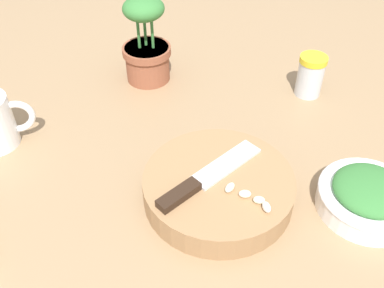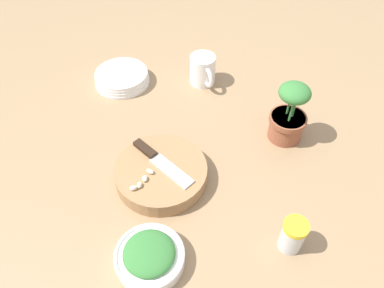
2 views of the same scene
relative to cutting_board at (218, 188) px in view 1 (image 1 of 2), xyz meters
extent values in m
plane|color=#997A56|center=(-0.09, 0.09, -0.02)|extent=(5.00, 5.00, 0.00)
cylinder|color=#9E754C|center=(0.00, 0.00, 0.00)|extent=(0.24, 0.24, 0.04)
cube|color=black|center=(-0.07, -0.03, 0.03)|extent=(0.07, 0.06, 0.01)
cube|color=silver|center=(0.02, 0.03, 0.02)|extent=(0.12, 0.10, 0.01)
ellipsoid|color=silver|center=(0.01, -0.03, 0.03)|extent=(0.02, 0.02, 0.01)
ellipsoid|color=#F1E4C4|center=(0.03, -0.04, 0.03)|extent=(0.02, 0.02, 0.01)
ellipsoid|color=#ECEBC5|center=(0.05, -0.06, 0.03)|extent=(0.02, 0.02, 0.01)
ellipsoid|color=white|center=(0.05, -0.07, 0.03)|extent=(0.01, 0.02, 0.01)
cylinder|color=white|center=(0.22, -0.05, -0.01)|extent=(0.15, 0.15, 0.03)
torus|color=white|center=(0.22, -0.05, 0.01)|extent=(0.15, 0.15, 0.01)
ellipsoid|color=#387A38|center=(0.22, -0.05, 0.02)|extent=(0.11, 0.11, 0.03)
cylinder|color=silver|center=(0.24, 0.26, 0.02)|extent=(0.05, 0.05, 0.07)
cylinder|color=yellow|center=(0.24, 0.26, 0.06)|extent=(0.06, 0.06, 0.01)
torus|color=white|center=(-0.33, 0.19, 0.03)|extent=(0.07, 0.02, 0.07)
cylinder|color=#935138|center=(-0.08, 0.36, 0.02)|extent=(0.09, 0.09, 0.08)
cylinder|color=#935138|center=(-0.08, 0.36, 0.05)|extent=(0.10, 0.10, 0.02)
ellipsoid|color=#387A38|center=(-0.08, 0.36, 0.14)|extent=(0.08, 0.08, 0.05)
cylinder|color=#387A38|center=(-0.10, 0.36, 0.10)|extent=(0.01, 0.01, 0.08)
cylinder|color=#387A38|center=(-0.08, 0.37, 0.10)|extent=(0.01, 0.01, 0.08)
cylinder|color=#387A38|center=(-0.07, 0.36, 0.10)|extent=(0.01, 0.01, 0.08)
camera|label=1|loc=(-0.11, -0.44, 0.49)|focal=40.00mm
camera|label=2|loc=(0.59, -0.03, 0.76)|focal=35.00mm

